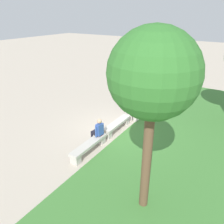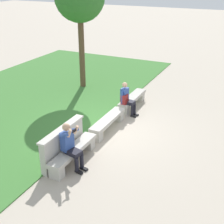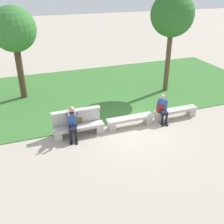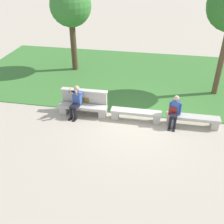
# 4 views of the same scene
# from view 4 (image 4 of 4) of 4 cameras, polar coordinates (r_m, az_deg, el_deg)

# --- Properties ---
(ground_plane) EXTENTS (80.00, 80.00, 0.00)m
(ground_plane) POSITION_cam_4_polar(r_m,az_deg,el_deg) (10.75, 5.15, -1.78)
(ground_plane) COLOR #B2A593
(grass_strip) EXTENTS (18.48, 8.00, 0.03)m
(grass_strip) POSITION_cam_4_polar(r_m,az_deg,el_deg) (14.60, 7.03, 7.60)
(grass_strip) COLOR #3D7533
(grass_strip) RESTS_ON ground
(bench_main) EXTENTS (2.04, 0.40, 0.45)m
(bench_main) POSITION_cam_4_polar(r_m,az_deg,el_deg) (10.96, -6.38, 0.72)
(bench_main) COLOR #B7B2A8
(bench_main) RESTS_ON ground
(bench_near) EXTENTS (2.04, 0.40, 0.45)m
(bench_near) POSITION_cam_4_polar(r_m,az_deg,el_deg) (10.59, 5.23, -0.42)
(bench_near) COLOR #B7B2A8
(bench_near) RESTS_ON ground
(bench_mid) EXTENTS (2.04, 0.40, 0.45)m
(bench_mid) POSITION_cam_4_polar(r_m,az_deg,el_deg) (10.67, 17.16, -1.56)
(bench_mid) COLOR #B7B2A8
(bench_mid) RESTS_ON ground
(backrest_wall_with_plaque) EXTENTS (1.97, 0.24, 1.01)m
(backrest_wall_with_plaque) POSITION_cam_4_polar(r_m,az_deg,el_deg) (11.13, -5.96, 2.54)
(backrest_wall_with_plaque) COLOR #B7B2A8
(backrest_wall_with_plaque) RESTS_ON ground
(person_photographer) EXTENTS (0.52, 0.77, 1.32)m
(person_photographer) POSITION_cam_4_polar(r_m,az_deg,el_deg) (10.75, -7.85, 2.62)
(person_photographer) COLOR black
(person_photographer) RESTS_ON ground
(person_distant) EXTENTS (0.48, 0.71, 1.26)m
(person_distant) POSITION_cam_4_polar(r_m,az_deg,el_deg) (10.34, 13.49, 0.34)
(person_distant) COLOR black
(person_distant) RESTS_ON ground
(backpack) EXTENTS (0.28, 0.24, 0.43)m
(backpack) POSITION_cam_4_polar(r_m,az_deg,el_deg) (10.41, 13.02, 0.32)
(backpack) COLOR maroon
(backpack) RESTS_ON bench_mid
(tree_left_background) EXTENTS (2.16, 2.16, 4.60)m
(tree_left_background) POSITION_cam_4_polar(r_m,az_deg,el_deg) (14.70, -9.00, 21.70)
(tree_left_background) COLOR #4C3826
(tree_left_background) RESTS_ON ground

